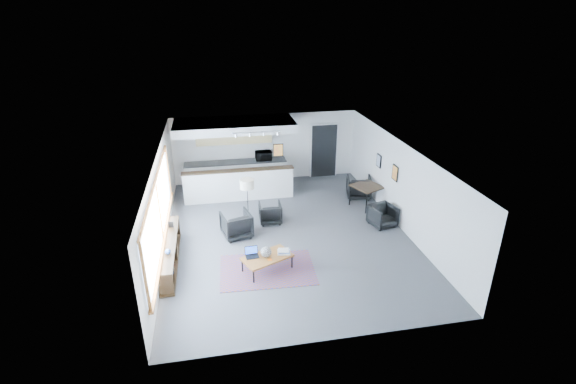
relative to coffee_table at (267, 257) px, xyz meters
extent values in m
cube|color=#464648|center=(0.85, 1.79, -0.38)|extent=(7.00, 9.00, 0.01)
cube|color=white|center=(0.85, 1.79, 2.23)|extent=(7.00, 9.00, 0.01)
cube|color=silver|center=(0.85, 6.29, 0.93)|extent=(7.00, 0.01, 2.60)
cube|color=silver|center=(0.85, -2.72, 0.93)|extent=(7.00, 0.01, 2.60)
cube|color=silver|center=(-2.66, 1.79, 0.93)|extent=(0.01, 9.00, 2.60)
cube|color=silver|center=(4.35, 1.79, 0.93)|extent=(0.01, 9.00, 2.60)
cube|color=#8CBFFF|center=(-2.62, 0.89, 1.13)|extent=(0.02, 5.80, 1.55)
cube|color=brown|center=(-2.59, 0.89, 0.33)|extent=(0.10, 5.95, 0.06)
cube|color=brown|center=(-2.60, 0.89, 1.93)|extent=(0.06, 5.95, 0.06)
cube|color=brown|center=(-2.60, -2.01, 1.13)|extent=(0.06, 0.06, 1.60)
cube|color=brown|center=(-2.60, 0.89, 1.13)|extent=(0.06, 0.06, 1.60)
cube|color=brown|center=(-2.60, 3.79, 1.13)|extent=(0.06, 0.06, 1.60)
cube|color=black|center=(-2.45, 0.79, 0.25)|extent=(0.35, 3.00, 0.05)
cube|color=black|center=(-2.45, 0.79, -0.32)|extent=(0.35, 3.00, 0.05)
cube|color=black|center=(-2.45, -0.66, -0.04)|extent=(0.33, 0.04, 0.55)
cube|color=black|center=(-2.45, 0.79, -0.04)|extent=(0.33, 0.04, 0.55)
cube|color=black|center=(-2.45, 2.24, -0.04)|extent=(0.33, 0.04, 0.55)
cube|color=#3359A5|center=(-2.45, -0.51, -0.20)|extent=(0.18, 0.04, 0.20)
cube|color=silver|center=(-2.45, -0.34, -0.19)|extent=(0.18, 0.04, 0.22)
cube|color=maroon|center=(-2.45, -0.17, -0.18)|extent=(0.18, 0.04, 0.24)
cube|color=black|center=(-2.45, 0.00, -0.20)|extent=(0.18, 0.04, 0.20)
cube|color=#3359A5|center=(-2.45, 0.17, -0.19)|extent=(0.18, 0.04, 0.22)
cube|color=silver|center=(-2.45, 0.34, -0.18)|extent=(0.18, 0.04, 0.24)
cube|color=maroon|center=(-2.45, 0.51, -0.20)|extent=(0.18, 0.04, 0.20)
cube|color=black|center=(-2.45, 0.68, -0.19)|extent=(0.18, 0.04, 0.22)
cube|color=#3359A5|center=(-2.45, 0.85, -0.18)|extent=(0.18, 0.03, 0.24)
cube|color=silver|center=(-2.45, 1.02, -0.20)|extent=(0.18, 0.03, 0.20)
cube|color=maroon|center=(-2.45, 1.19, -0.19)|extent=(0.18, 0.03, 0.22)
cube|color=black|center=(-2.45, 1.36, -0.18)|extent=(0.18, 0.04, 0.24)
cube|color=black|center=(-2.45, 1.59, 0.36)|extent=(0.14, 0.02, 0.18)
sphere|color=#264C99|center=(-2.43, 0.19, 0.34)|extent=(0.14, 0.14, 0.14)
cube|color=white|center=(-0.35, 4.49, 0.18)|extent=(3.80, 0.25, 1.10)
cube|color=black|center=(-0.35, 4.49, 0.74)|extent=(3.85, 0.32, 0.04)
cube|color=white|center=(-0.35, 5.94, 0.08)|extent=(3.80, 0.60, 0.90)
cube|color=#2D2D2D|center=(-0.35, 5.94, 0.54)|extent=(3.82, 0.62, 0.04)
cube|color=tan|center=(-0.35, 6.09, 1.58)|extent=(2.80, 0.35, 0.70)
cube|color=white|center=(-0.35, 5.39, 2.08)|extent=(4.20, 1.80, 0.30)
cube|color=black|center=(1.05, 4.50, 1.38)|extent=(0.35, 0.03, 0.45)
cube|color=orange|center=(1.05, 4.48, 1.38)|extent=(0.30, 0.01, 0.40)
cube|color=black|center=(3.15, 6.21, 0.68)|extent=(1.00, 0.12, 2.10)
cube|color=white|center=(2.63, 6.22, 0.68)|extent=(0.06, 0.10, 2.10)
cube|color=white|center=(3.67, 6.22, 0.68)|extent=(0.06, 0.10, 2.10)
cube|color=white|center=(3.15, 6.22, 1.75)|extent=(1.10, 0.10, 0.06)
cube|color=silver|center=(0.25, 3.99, 2.19)|extent=(1.60, 0.04, 0.04)
cylinder|color=silver|center=(-0.40, 3.99, 2.11)|extent=(0.07, 0.07, 0.09)
cylinder|color=silver|center=(0.05, 3.99, 2.11)|extent=(0.07, 0.07, 0.09)
cylinder|color=silver|center=(0.50, 3.99, 2.11)|extent=(0.07, 0.07, 0.09)
cylinder|color=silver|center=(0.95, 3.99, 2.11)|extent=(0.07, 0.07, 0.09)
cube|color=black|center=(4.32, 2.19, 1.18)|extent=(0.03, 0.38, 0.48)
cube|color=orange|center=(4.30, 2.19, 1.18)|extent=(0.00, 0.32, 0.42)
cube|color=black|center=(4.32, 3.49, 1.13)|extent=(0.03, 0.34, 0.44)
cube|color=#859FC5|center=(4.30, 3.49, 1.13)|extent=(0.00, 0.28, 0.38)
cube|color=#502F3E|center=(0.00, 0.00, -0.37)|extent=(2.50, 1.78, 0.01)
cube|color=brown|center=(0.00, 0.00, 0.01)|extent=(1.41, 1.11, 0.05)
cube|color=black|center=(-0.41, -0.49, -0.19)|extent=(0.04, 0.04, 0.36)
cube|color=black|center=(-0.64, 0.03, -0.19)|extent=(0.04, 0.04, 0.36)
cube|color=black|center=(0.64, -0.03, -0.19)|extent=(0.04, 0.04, 0.36)
cube|color=black|center=(0.41, 0.49, -0.19)|extent=(0.04, 0.04, 0.36)
cube|color=black|center=(0.12, -0.26, -0.02)|extent=(1.09, 0.51, 0.03)
cube|color=black|center=(-0.12, 0.26, -0.02)|extent=(1.09, 0.51, 0.03)
cube|color=black|center=(-0.37, 0.06, 0.04)|extent=(0.35, 0.27, 0.02)
cube|color=black|center=(-0.39, 0.18, 0.16)|extent=(0.33, 0.09, 0.22)
cube|color=blue|center=(-0.38, 0.17, 0.16)|extent=(0.30, 0.07, 0.19)
sphere|color=gray|center=(-0.03, 0.00, 0.17)|extent=(0.28, 0.28, 0.28)
cube|color=silver|center=(0.45, 0.09, 0.05)|extent=(0.36, 0.30, 0.04)
cube|color=#3359A5|center=(0.45, 0.09, 0.09)|extent=(0.32, 0.28, 0.03)
cube|color=silver|center=(0.44, 0.07, 0.12)|extent=(0.30, 0.25, 0.03)
cube|color=#E5590C|center=(0.04, -0.17, 0.03)|extent=(0.11, 0.11, 0.01)
imported|color=black|center=(-0.64, 1.92, 0.04)|extent=(0.96, 0.92, 0.83)
imported|color=black|center=(0.47, 2.62, -0.03)|extent=(0.70, 0.66, 0.70)
cylinder|color=black|center=(-0.22, 2.60, -0.36)|extent=(0.32, 0.32, 0.03)
cylinder|color=black|center=(-0.22, 2.60, 0.28)|extent=(0.03, 0.03, 1.27)
cylinder|color=beige|center=(-0.22, 2.60, 0.99)|extent=(0.53, 0.53, 0.28)
cube|color=black|center=(3.85, 3.16, 0.35)|extent=(1.17, 1.17, 0.04)
cylinder|color=black|center=(3.65, 2.64, -0.02)|extent=(0.05, 0.05, 0.71)
cylinder|color=black|center=(3.33, 3.36, -0.02)|extent=(0.05, 0.05, 0.71)
cylinder|color=black|center=(4.37, 2.97, -0.02)|extent=(0.05, 0.05, 0.71)
cylinder|color=black|center=(4.05, 3.69, -0.02)|extent=(0.05, 0.05, 0.71)
imported|color=black|center=(3.85, 1.74, -0.06)|extent=(0.74, 0.71, 0.63)
imported|color=black|center=(3.85, 3.94, -0.01)|extent=(0.83, 0.80, 0.72)
imported|color=black|center=(0.71, 5.94, 0.76)|extent=(0.60, 0.34, 0.40)
camera|label=1|loc=(-1.16, -9.00, 5.79)|focal=26.00mm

